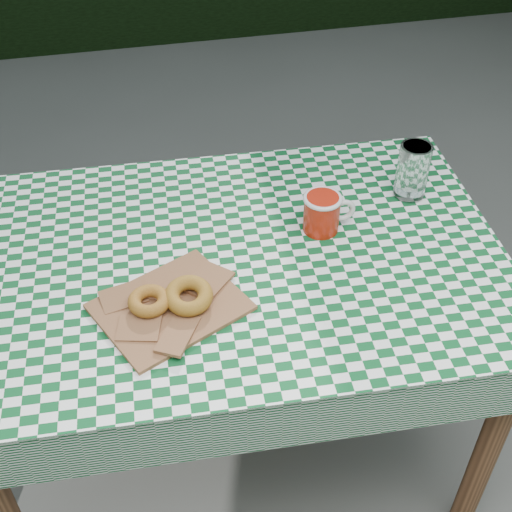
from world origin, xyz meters
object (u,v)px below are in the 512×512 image
(coffee_mug, at_px, (322,213))
(drinking_glass, at_px, (413,171))
(paper_bag, at_px, (170,306))
(table, at_px, (237,361))

(coffee_mug, relative_size, drinking_glass, 1.18)
(paper_bag, relative_size, drinking_glass, 2.01)
(coffee_mug, height_order, drinking_glass, drinking_glass)
(coffee_mug, bearing_deg, drinking_glass, 18.56)
(paper_bag, bearing_deg, coffee_mug, 25.85)
(table, height_order, drinking_glass, drinking_glass)
(drinking_glass, bearing_deg, paper_bag, -157.01)
(drinking_glass, bearing_deg, table, -163.80)
(table, distance_m, coffee_mug, 0.49)
(table, xyz_separation_m, paper_bag, (-0.17, -0.14, 0.39))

